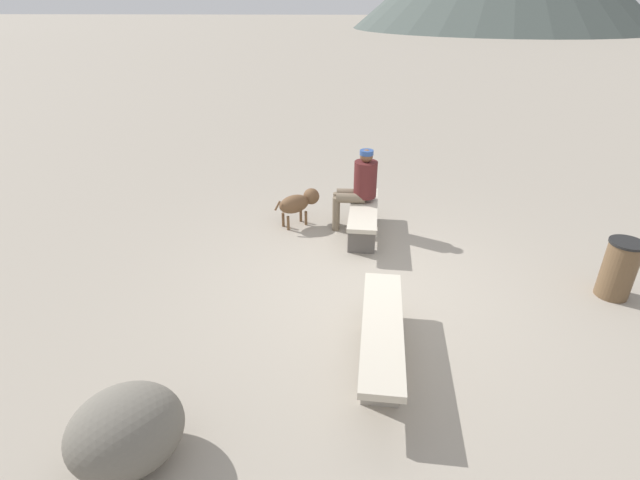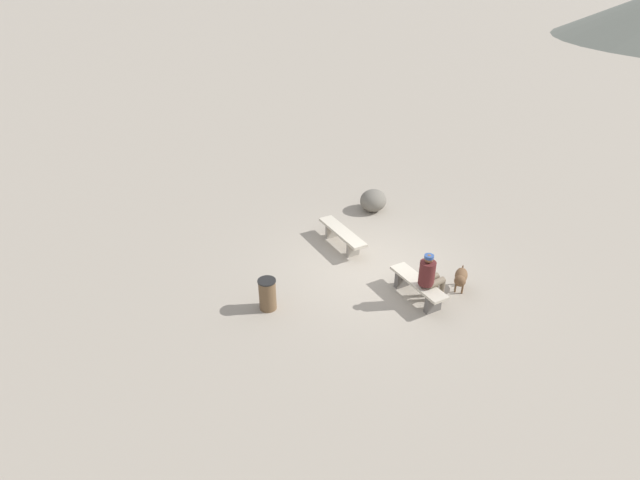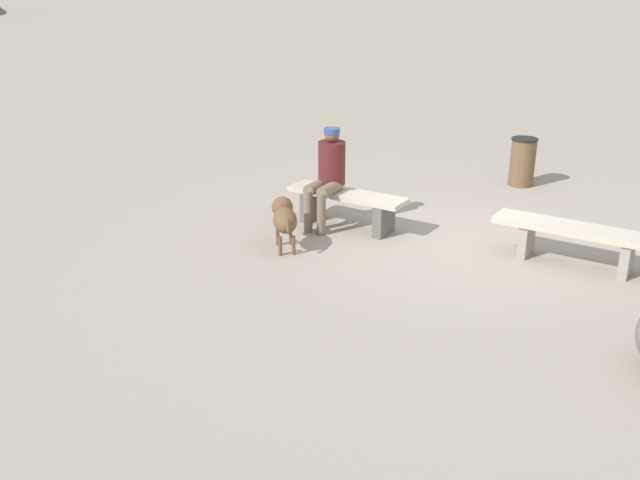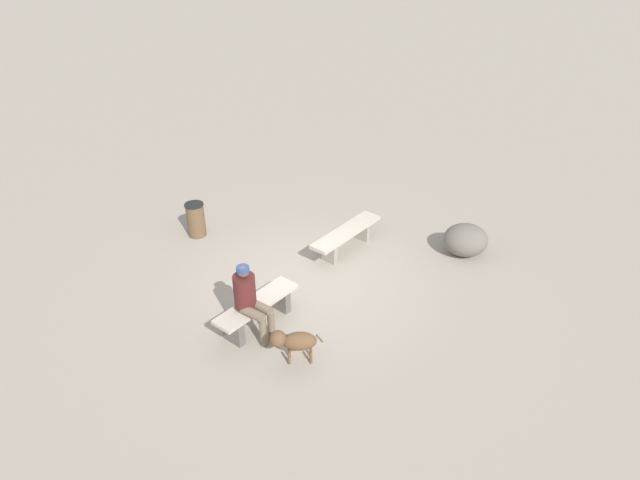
{
  "view_description": "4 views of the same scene",
  "coord_description": "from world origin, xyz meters",
  "px_view_note": "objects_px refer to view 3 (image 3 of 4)",
  "views": [
    {
      "loc": [
        -5.02,
        0.4,
        3.24
      ],
      "look_at": [
        -0.46,
        0.61,
        0.87
      ],
      "focal_mm": 26.25,
      "sensor_mm": 36.0,
      "label": 1
    },
    {
      "loc": [
        7.79,
        -6.75,
        6.75
      ],
      "look_at": [
        -0.77,
        -1.14,
        0.83
      ],
      "focal_mm": 27.84,
      "sensor_mm": 36.0,
      "label": 2
    },
    {
      "loc": [
        -2.41,
        7.83,
        3.12
      ],
      "look_at": [
        0.85,
        1.81,
        0.51
      ],
      "focal_mm": 40.0,
      "sensor_mm": 36.0,
      "label": 3
    },
    {
      "loc": [
        6.58,
        4.89,
        5.81
      ],
      "look_at": [
        -0.19,
        0.16,
        0.88
      ],
      "focal_mm": 30.43,
      "sensor_mm": 36.0,
      "label": 4
    }
  ],
  "objects_px": {
    "seated_person": "(328,171)",
    "trash_bin": "(523,162)",
    "bench_left": "(577,236)",
    "bench_right": "(347,203)",
    "dog": "(284,217)"
  },
  "relations": [
    {
      "from": "bench_right",
      "to": "trash_bin",
      "type": "height_order",
      "value": "trash_bin"
    },
    {
      "from": "bench_left",
      "to": "dog",
      "type": "xyz_separation_m",
      "value": [
        3.14,
        1.07,
        0.03
      ]
    },
    {
      "from": "bench_left",
      "to": "seated_person",
      "type": "xyz_separation_m",
      "value": [
        3.05,
        0.15,
        0.39
      ]
    },
    {
      "from": "dog",
      "to": "trash_bin",
      "type": "relative_size",
      "value": 0.92
    },
    {
      "from": "seated_person",
      "to": "trash_bin",
      "type": "xyz_separation_m",
      "value": [
        -1.75,
        -3.05,
        -0.36
      ]
    },
    {
      "from": "bench_left",
      "to": "trash_bin",
      "type": "xyz_separation_m",
      "value": [
        1.3,
        -2.9,
        0.02
      ]
    },
    {
      "from": "bench_left",
      "to": "bench_right",
      "type": "height_order",
      "value": "bench_right"
    },
    {
      "from": "seated_person",
      "to": "trash_bin",
      "type": "bearing_deg",
      "value": -118.26
    },
    {
      "from": "bench_left",
      "to": "trash_bin",
      "type": "height_order",
      "value": "trash_bin"
    },
    {
      "from": "seated_person",
      "to": "trash_bin",
      "type": "distance_m",
      "value": 3.54
    },
    {
      "from": "bench_right",
      "to": "seated_person",
      "type": "relative_size",
      "value": 1.27
    },
    {
      "from": "trash_bin",
      "to": "seated_person",
      "type": "bearing_deg",
      "value": 60.18
    },
    {
      "from": "dog",
      "to": "trash_bin",
      "type": "xyz_separation_m",
      "value": [
        -1.85,
        -3.98,
        -0.01
      ]
    },
    {
      "from": "bench_right",
      "to": "seated_person",
      "type": "height_order",
      "value": "seated_person"
    },
    {
      "from": "bench_left",
      "to": "seated_person",
      "type": "relative_size",
      "value": 1.46
    }
  ]
}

